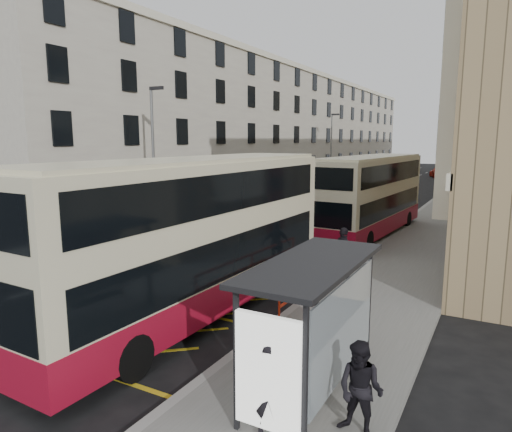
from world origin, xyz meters
The scene contains 20 objects.
ground centered at (0.00, 0.00, 0.00)m, with size 200.00×200.00×0.00m, color black.
pavement_right centered at (8.00, 30.00, 0.07)m, with size 4.00×120.00×0.15m, color slate.
pavement_left centered at (-7.50, 30.00, 0.07)m, with size 3.00×120.00×0.15m, color slate.
kerb_right centered at (6.00, 30.00, 0.07)m, with size 0.25×120.00×0.15m, color gray.
kerb_left centered at (-6.00, 30.00, 0.07)m, with size 0.25×120.00×0.15m, color gray.
road_markings centered at (0.00, 45.00, 0.01)m, with size 10.00×110.00×0.01m, color silver, non-canonical shape.
terrace_left centered at (-13.43, 45.50, 6.52)m, with size 9.18×79.00×13.25m.
bus_shelter centered at (8.34, -0.39, 2.14)m, with size 1.65×4.25×2.70m.
guard_railing centered at (6.25, 5.75, 0.86)m, with size 0.06×6.56×1.01m.
street_lamp_near centered at (-6.35, 12.00, 4.64)m, with size 0.93×0.18×8.00m.
street_lamp_far centered at (-6.35, 42.00, 4.64)m, with size 0.93×0.18×8.00m.
double_decker_front centered at (3.46, 2.43, 2.39)m, with size 2.99×11.83×4.69m.
double_decker_rear centered at (5.00, 16.44, 2.22)m, with size 3.28×11.09×4.36m.
pedestrian_near centered at (8.17, -1.84, 1.05)m, with size 0.66×0.43×1.80m, color black.
pedestrian_mid centered at (9.51, -1.04, 1.00)m, with size 0.83×0.65×1.70m, color black.
pedestrian_far centered at (6.35, 7.68, 1.10)m, with size 1.12×0.46×1.90m, color black.
white_van centered at (-3.84, 39.88, 0.78)m, with size 2.59×5.61×1.56m, color silver.
car_silver centered at (-5.20, 55.01, 0.71)m, with size 1.68×4.17×1.42m, color #A7A9AD.
car_dark centered at (-2.75, 69.47, 0.77)m, with size 1.63×4.66×1.54m, color black.
car_red centered at (3.12, 60.29, 0.73)m, with size 2.05×5.04×1.46m, color #AF1A0D.
Camera 1 is at (11.40, -8.18, 5.21)m, focal length 32.00 mm.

